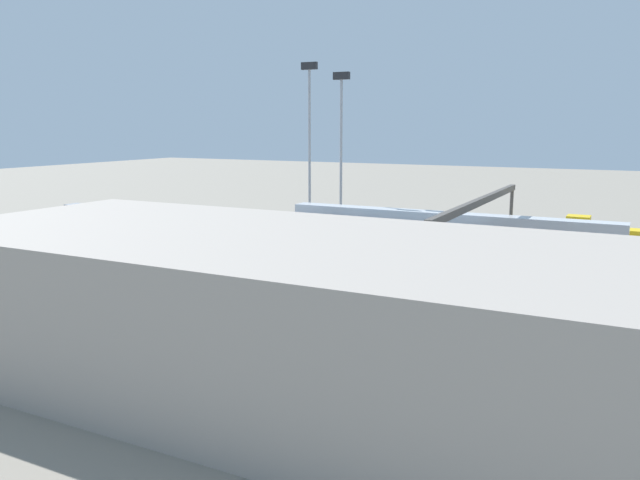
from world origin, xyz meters
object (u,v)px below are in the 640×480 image
light_mast_0 (309,124)px  light_mast_2 (341,130)px  train_on_track_7 (252,265)px  signal_gantry (480,207)px  train_on_track_1 (533,236)px  train_on_track_3 (230,228)px  maintenance_shed (282,313)px  train_on_track_0 (599,239)px  train_on_track_2 (320,230)px

light_mast_0 → light_mast_2: (-5.87, -0.06, -0.98)m
train_on_track_7 → signal_gantry: size_ratio=3.48×
train_on_track_1 → train_on_track_3: bearing=13.4°
train_on_track_3 → maintenance_shed: (-34.37, 42.77, 2.99)m
train_on_track_0 → train_on_track_1: size_ratio=0.14×
signal_gantry → train_on_track_3: bearing=-3.8°
train_on_track_1 → light_mast_2: bearing=-14.3°
train_on_track_1 → light_mast_0: light_mast_0 is taller
train_on_track_3 → light_mast_0: size_ratio=2.41×
train_on_track_3 → light_mast_0: 24.14m
train_on_track_0 → train_on_track_7: bearing=46.8°
train_on_track_1 → light_mast_2: size_ratio=2.77×
signal_gantry → maintenance_shed: bearing=85.3°
train_on_track_1 → maintenance_shed: 53.37m
train_on_track_2 → light_mast_0: (8.87, -13.20, 15.51)m
train_on_track_0 → signal_gantry: 22.00m
light_mast_2 → train_on_track_1: bearing=165.7°
train_on_track_2 → maintenance_shed: 52.59m
train_on_track_7 → signal_gantry: 27.70m
train_on_track_1 → signal_gantry: size_ratio=1.79×
train_on_track_1 → light_mast_0: bearing=-12.1°
train_on_track_1 → train_on_track_7: (25.07, 30.00, -0.55)m
train_on_track_2 → train_on_track_1: bearing=-170.4°
light_mast_0 → maintenance_shed: size_ratio=0.54×
light_mast_2 → maintenance_shed: light_mast_2 is taller
light_mast_0 → maintenance_shed: 69.35m
maintenance_shed → light_mast_2: bearing=-67.9°
signal_gantry → train_on_track_0: bearing=-124.7°
train_on_track_0 → train_on_track_3: train_on_track_0 is taller
light_mast_2 → signal_gantry: light_mast_2 is taller
light_mast_2 → light_mast_0: bearing=0.6°
train_on_track_2 → train_on_track_3: bearing=21.7°
train_on_track_0 → light_mast_2: bearing=-4.6°
light_mast_2 → train_on_track_7: bearing=100.9°
train_on_track_0 → train_on_track_7: (32.82, 35.00, -0.09)m
train_on_track_1 → light_mast_0: size_ratio=2.59×
train_on_track_1 → light_mast_0: (38.28, -8.20, 14.90)m
train_on_track_3 → train_on_track_1: size_ratio=0.93×
train_on_track_7 → train_on_track_1: bearing=-129.9°
train_on_track_7 → light_mast_0: bearing=-70.9°
train_on_track_0 → train_on_track_2: bearing=15.1°
train_on_track_2 → signal_gantry: (-25.05, 7.50, 5.73)m
train_on_track_0 → train_on_track_1: bearing=32.8°
train_on_track_0 → train_on_track_3: size_ratio=0.15×
train_on_track_0 → signal_gantry: size_ratio=0.25×
train_on_track_0 → light_mast_0: (46.03, -3.20, 15.36)m
train_on_track_3 → maintenance_shed: maintenance_shed is taller
train_on_track_2 → train_on_track_3: 13.55m
train_on_track_3 → train_on_track_1: (-42.00, -10.00, 0.51)m
train_on_track_7 → maintenance_shed: size_ratio=2.75×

